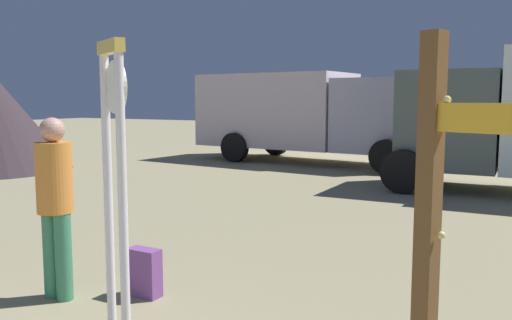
{
  "coord_description": "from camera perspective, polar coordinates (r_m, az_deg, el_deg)",
  "views": [
    {
      "loc": [
        3.14,
        -0.15,
        1.92
      ],
      "look_at": [
        0.1,
        5.35,
        1.2
      ],
      "focal_mm": 37.34,
      "sensor_mm": 36.0,
      "label": 1
    }
  ],
  "objects": [
    {
      "name": "box_truck_near",
      "position": [
        16.48,
        4.91,
        5.11
      ],
      "size": [
        7.08,
        3.16,
        2.7
      ],
      "color": "silver",
      "rests_on": "ground_plane"
    },
    {
      "name": "arrow_sign",
      "position": [
        2.67,
        24.81,
        -3.9
      ],
      "size": [
        1.09,
        0.55,
        2.25
      ],
      "color": "brown",
      "rests_on": "ground_plane"
    },
    {
      "name": "standing_clock",
      "position": [
        4.2,
        -14.88,
        -0.38
      ],
      "size": [
        0.41,
        0.27,
        2.36
      ],
      "color": "white",
      "rests_on": "ground_plane"
    },
    {
      "name": "backpack",
      "position": [
        5.42,
        -11.84,
        -11.75
      ],
      "size": [
        0.33,
        0.2,
        0.47
      ],
      "color": "#7B468E",
      "rests_on": "ground_plane"
    },
    {
      "name": "person_near_clock",
      "position": [
        5.41,
        -20.72,
        -3.91
      ],
      "size": [
        0.34,
        0.34,
        1.75
      ],
      "color": "#3D8760",
      "rests_on": "ground_plane"
    }
  ]
}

